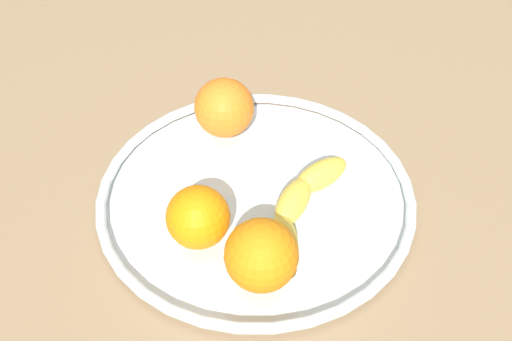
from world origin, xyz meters
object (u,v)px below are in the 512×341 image
(banana, at_px, (299,208))
(orange_center, at_px, (197,216))
(orange_back_right, at_px, (224,108))
(orange_back_left, at_px, (261,255))
(fruit_bowl, at_px, (256,194))

(banana, distance_m, orange_center, 0.11)
(orange_back_right, bearing_deg, orange_back_left, 50.75)
(fruit_bowl, relative_size, orange_back_left, 5.01)
(orange_center, relative_size, orange_back_left, 0.92)
(orange_back_left, bearing_deg, orange_center, -88.66)
(orange_back_right, bearing_deg, fruit_bowl, 60.47)
(orange_center, distance_m, orange_back_left, 0.08)
(banana, bearing_deg, orange_center, -50.84)
(orange_back_right, bearing_deg, banana, 69.88)
(orange_center, height_order, orange_back_right, orange_back_right)
(fruit_bowl, distance_m, orange_back_right, 0.12)
(fruit_bowl, height_order, orange_back_right, orange_back_right)
(orange_center, bearing_deg, fruit_bowl, 178.69)
(banana, height_order, orange_back_right, orange_back_right)
(fruit_bowl, xyz_separation_m, banana, (0.00, 0.06, 0.02))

